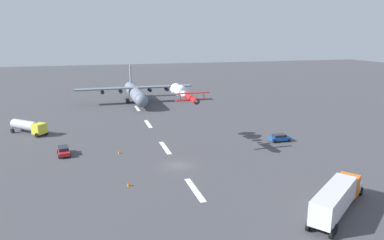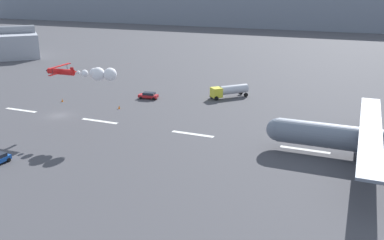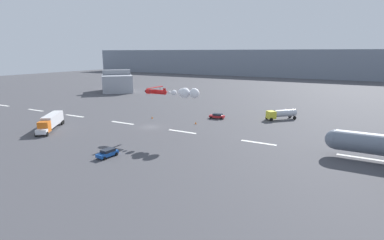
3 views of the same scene
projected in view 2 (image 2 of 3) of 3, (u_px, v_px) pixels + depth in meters
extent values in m
plane|color=#424247|center=(59.00, 115.00, 86.53)|extent=(440.00, 440.00, 0.00)
cube|color=white|center=(21.00, 110.00, 90.06)|extent=(8.00, 0.90, 0.01)
cube|color=white|center=(100.00, 121.00, 83.00)|extent=(8.00, 0.90, 0.01)
cube|color=white|center=(193.00, 134.00, 75.94)|extent=(8.00, 0.90, 0.01)
cube|color=white|center=(305.00, 150.00, 68.88)|extent=(8.00, 0.90, 0.01)
cube|color=gray|center=(265.00, 9.00, 247.79)|extent=(396.00, 16.00, 21.54)
cylinder|color=slate|center=(369.00, 141.00, 63.90)|extent=(27.66, 3.95, 3.91)
sphere|color=slate|center=(278.00, 129.00, 68.82)|extent=(3.71, 3.71, 3.71)
cube|color=slate|center=(371.00, 130.00, 63.35)|extent=(3.26, 37.13, 0.40)
cylinder|color=black|center=(368.00, 116.00, 72.77)|extent=(2.40, 1.10, 1.10)
cylinder|color=black|center=(367.00, 126.00, 67.86)|extent=(2.40, 1.10, 1.10)
cylinder|color=black|center=(367.00, 146.00, 59.69)|extent=(2.40, 1.10, 1.10)
cylinder|color=black|center=(366.00, 160.00, 54.78)|extent=(2.40, 1.10, 1.10)
cube|color=black|center=(374.00, 163.00, 62.18)|extent=(3.20, 1.01, 1.20)
cube|color=black|center=(374.00, 152.00, 66.50)|extent=(3.20, 1.01, 1.20)
cylinder|color=red|center=(61.00, 72.00, 78.12)|extent=(5.55, 1.19, 1.08)
cube|color=red|center=(60.00, 72.00, 78.24)|extent=(0.68, 6.14, 0.12)
cube|color=red|center=(60.00, 66.00, 77.86)|extent=(0.68, 6.14, 0.12)
cylinder|color=black|center=(52.00, 71.00, 76.15)|extent=(0.08, 0.08, 1.20)
cylinder|color=black|center=(67.00, 67.00, 79.95)|extent=(0.08, 0.08, 1.20)
cube|color=red|center=(72.00, 70.00, 77.14)|extent=(0.70, 0.11, 1.10)
cube|color=red|center=(72.00, 72.00, 77.26)|extent=(0.64, 2.01, 0.08)
cone|color=black|center=(47.00, 71.00, 79.18)|extent=(0.72, 0.93, 0.92)
sphere|color=white|center=(78.00, 72.00, 77.18)|extent=(0.70, 0.70, 0.70)
sphere|color=white|center=(85.00, 73.00, 76.45)|extent=(1.29, 1.29, 1.29)
sphere|color=white|center=(94.00, 73.00, 75.90)|extent=(1.74, 1.74, 1.74)
sphere|color=white|center=(98.00, 74.00, 75.12)|extent=(2.40, 2.40, 2.40)
sphere|color=white|center=(110.00, 74.00, 74.55)|extent=(2.31, 2.31, 2.31)
cube|color=yellow|center=(216.00, 92.00, 98.11)|extent=(3.25, 3.25, 2.20)
cylinder|color=#B7BCC6|center=(234.00, 89.00, 99.81)|extent=(6.34, 6.48, 2.10)
cylinder|color=black|center=(216.00, 98.00, 97.18)|extent=(0.92, 0.94, 1.00)
cylinder|color=black|center=(246.00, 95.00, 100.23)|extent=(0.92, 0.94, 1.00)
cylinder|color=black|center=(212.00, 96.00, 99.26)|extent=(0.92, 0.94, 1.00)
cylinder|color=black|center=(241.00, 93.00, 102.32)|extent=(0.92, 0.94, 1.00)
cylinder|color=black|center=(9.00, 160.00, 64.12)|extent=(0.26, 0.65, 0.64)
cylinder|color=black|center=(0.00, 158.00, 64.85)|extent=(0.26, 0.65, 0.64)
cube|color=#B21E23|center=(148.00, 96.00, 98.68)|extent=(4.72, 2.42, 0.65)
cube|color=#1E232D|center=(149.00, 94.00, 98.45)|extent=(2.92, 2.02, 0.55)
cylinder|color=black|center=(141.00, 98.00, 98.31)|extent=(0.66, 0.31, 0.64)
cylinder|color=black|center=(154.00, 99.00, 97.59)|extent=(0.66, 0.31, 0.64)
cylinder|color=black|center=(143.00, 96.00, 99.98)|extent=(0.66, 0.31, 0.64)
cylinder|color=black|center=(156.00, 97.00, 99.25)|extent=(0.66, 0.31, 0.64)
cube|color=#9EA3AD|center=(17.00, 45.00, 153.37)|extent=(23.84, 23.82, 8.39)
cylinder|color=gray|center=(15.00, 31.00, 151.78)|extent=(12.12, 12.16, 3.60)
cone|color=orange|center=(62.00, 100.00, 96.28)|extent=(0.44, 0.44, 0.75)
cone|color=orange|center=(119.00, 107.00, 90.93)|extent=(0.44, 0.44, 0.75)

